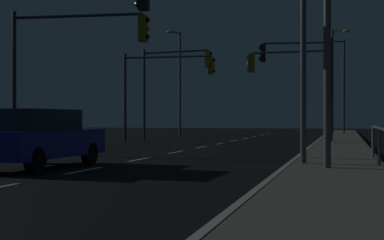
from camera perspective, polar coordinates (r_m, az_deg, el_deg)
ground_plane at (r=22.55m, az=-1.30°, el=-3.23°), size 112.00×112.00×0.00m
sidewalk_right at (r=21.62m, az=14.74°, el=-3.19°), size 2.34×77.00×0.14m
lane_markings_center at (r=25.92m, az=0.91°, el=-2.78°), size 0.14×50.00×0.01m
lane_edge_line at (r=26.67m, az=11.78°, el=-2.70°), size 0.14×53.00×0.01m
car at (r=15.50m, az=-15.46°, el=-1.73°), size 1.94×4.45×1.57m
traffic_light_overhead_east at (r=29.07m, az=9.82°, el=4.55°), size 4.13×0.34×4.83m
traffic_light_far_left at (r=33.70m, az=-1.97°, el=4.59°), size 4.49×0.85×5.56m
traffic_light_far_right at (r=15.46m, az=3.67°, el=10.09°), size 4.61×0.89×5.42m
traffic_light_far_center at (r=31.42m, az=-2.69°, el=4.29°), size 5.23×0.58×5.01m
traffic_light_near_left at (r=30.93m, az=10.85°, el=5.14°), size 3.91×0.78×5.51m
traffic_light_mid_right at (r=21.22m, az=-11.96°, el=6.91°), size 5.27×0.73×5.33m
street_lamp_median at (r=48.22m, az=14.87°, el=4.16°), size 1.56×0.66×7.72m
street_lamp_far_end at (r=44.24m, az=14.24°, el=4.70°), size 1.42×0.89×7.99m
street_lamp_mid_block at (r=42.43m, az=-1.40°, el=4.72°), size 0.57×2.12×7.89m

